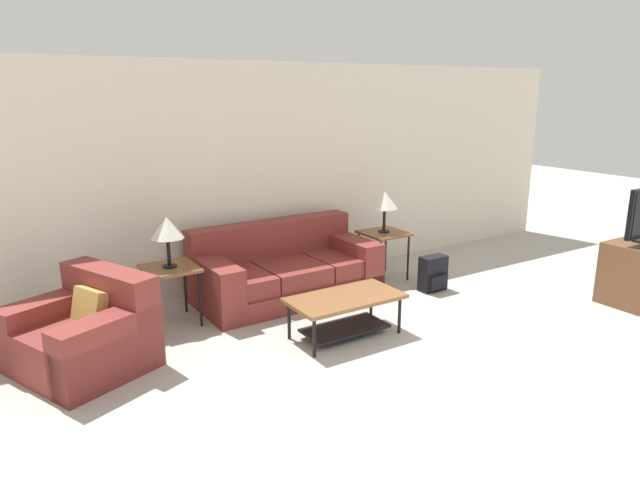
% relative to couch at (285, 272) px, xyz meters
% --- Properties ---
extents(ground_plane, '(24.00, 24.00, 0.00)m').
position_rel_couch_xyz_m(ground_plane, '(0.37, -3.48, -0.29)').
color(ground_plane, '#B2ADA3').
extents(wall_back, '(9.07, 0.06, 2.60)m').
position_rel_couch_xyz_m(wall_back, '(0.37, 0.60, 1.01)').
color(wall_back, silver).
rests_on(wall_back, ground_plane).
extents(couch, '(2.04, 1.02, 0.82)m').
position_rel_couch_xyz_m(couch, '(0.00, 0.00, 0.00)').
color(couch, maroon).
rests_on(couch, ground_plane).
extents(armchair, '(1.23, 1.30, 0.80)m').
position_rel_couch_xyz_m(armchair, '(-2.25, -0.61, -0.00)').
color(armchair, maroon).
rests_on(armchair, ground_plane).
extents(coffee_table, '(1.08, 0.57, 0.40)m').
position_rel_couch_xyz_m(coffee_table, '(-0.05, -1.27, 0.01)').
color(coffee_table, brown).
rests_on(coffee_table, ground_plane).
extents(side_table_left, '(0.51, 0.52, 0.60)m').
position_rel_couch_xyz_m(side_table_left, '(-1.34, -0.09, 0.24)').
color(side_table_left, brown).
rests_on(side_table_left, ground_plane).
extents(side_table_right, '(0.51, 0.52, 0.60)m').
position_rel_couch_xyz_m(side_table_right, '(1.34, -0.09, 0.24)').
color(side_table_right, brown).
rests_on(side_table_right, ground_plane).
extents(table_lamp_left, '(0.32, 0.32, 0.50)m').
position_rel_couch_xyz_m(table_lamp_left, '(-1.34, -0.09, 0.69)').
color(table_lamp_left, black).
rests_on(table_lamp_left, side_table_left).
extents(table_lamp_right, '(0.32, 0.32, 0.50)m').
position_rel_couch_xyz_m(table_lamp_right, '(1.34, -0.09, 0.69)').
color(table_lamp_right, black).
rests_on(table_lamp_right, side_table_right).
extents(backpack, '(0.33, 0.24, 0.41)m').
position_rel_couch_xyz_m(backpack, '(1.56, -0.76, -0.09)').
color(backpack, black).
rests_on(backpack, ground_plane).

